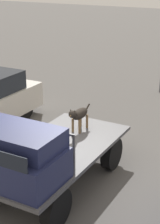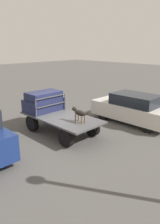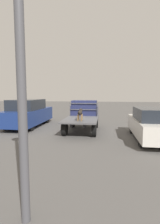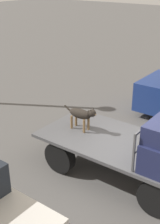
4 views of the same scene
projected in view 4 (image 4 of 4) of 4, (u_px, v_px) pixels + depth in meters
The scene contains 4 objects.
ground_plane at pixel (121, 173), 7.69m from camera, with size 80.00×80.00×0.00m, color #514F4C.
flatbed_truck at pixel (123, 151), 7.43m from camera, with size 4.09×1.96×0.86m.
truck_headboard at pixel (154, 130), 6.70m from camera, with size 0.04×1.84×0.86m.
dog at pixel (82, 114), 7.76m from camera, with size 1.01×0.25×0.68m.
Camera 4 is at (3.01, -5.72, 4.54)m, focal length 50.00 mm.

